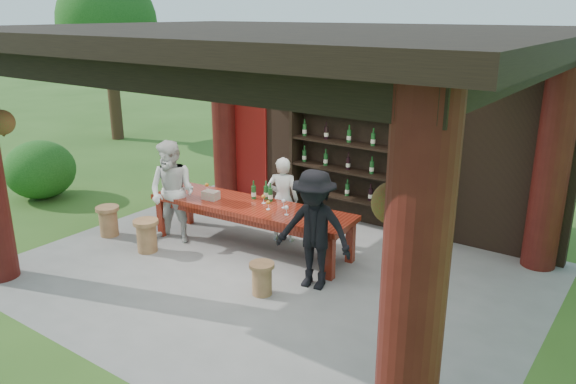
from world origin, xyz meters
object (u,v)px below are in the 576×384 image
Objects in this scene: wine_shelf at (360,160)px; stool_near_right at (262,278)px; host at (283,199)px; guest_man at (314,230)px; stool_far_left at (108,220)px; guest_woman at (172,192)px; stool_near_left at (147,235)px; tasting_table at (250,211)px; napkin_basket at (211,195)px.

wine_shelf is 3.22m from stool_near_right.
host is 0.85× the size of guest_man.
guest_woman is at bearing 24.25° from stool_far_left.
stool_near_right is 0.32× the size of host.
host is 1.82m from guest_woman.
wine_shelf reaches higher than guest_woman.
stool_near_left is (-2.20, -3.00, -0.93)m from wine_shelf.
wine_shelf is 5.28× the size of stool_far_left.
stool_near_right is 3.45m from stool_far_left.
stool_near_left is (-1.27, -1.08, -0.35)m from tasting_table.
stool_far_left is 2.00× the size of napkin_basket.
guest_woman is at bearing -131.59° from wine_shelf.
guest_woman reaches higher than stool_near_left.
host is (0.23, 0.57, 0.09)m from tasting_table.
wine_shelf reaches higher than napkin_basket.
stool_near_right is at bearing -135.31° from guest_man.
stool_near_left is 1.06m from stool_far_left.
guest_woman is (-2.35, 0.63, 0.61)m from stool_near_right.
tasting_table is 6.63× the size of stool_near_left.
stool_near_left reaches higher than stool_far_left.
wine_shelf reaches higher than stool_near_left.
tasting_table is at bearing 151.82° from guest_man.
wine_shelf is 1.62× the size of guest_man.
guest_woman is 0.64m from napkin_basket.
stool_far_left is 3.04m from host.
guest_woman reaches higher than napkin_basket.
guest_woman is at bearing 170.30° from guest_man.
host is 1.74m from guest_man.
tasting_table is 1.67m from guest_man.
napkin_basket is at bearing 19.96° from guest_woman.
napkin_basket reaches higher than stool_near_left.
guest_woman is 6.59× the size of napkin_basket.
host reaches higher than stool_near_left.
stool_far_left is 1.92m from napkin_basket.
stool_near_right is 0.27× the size of guest_man.
napkin_basket is at bearing 151.79° from stool_near_right.
guest_woman reaches higher than tasting_table.
tasting_table is 2.44× the size of host.
guest_man is 2.28m from napkin_basket.
host is 1.19m from napkin_basket.
stool_near_left is at bearing -126.23° from wine_shelf.
stool_far_left is at bearing -167.67° from guest_woman.
tasting_table is 2.08× the size of guest_man.
host is at bearing 24.49° from guest_woman.
stool_near_right is at bearing -28.21° from napkin_basket.
host reaches higher than tasting_table.
guest_man is at bearing -75.46° from wine_shelf.
wine_shelf is 5.99× the size of stool_near_right.
host is (-0.69, -1.35, -0.49)m from wine_shelf.
stool_near_left is at bearing 178.46° from stool_near_right.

